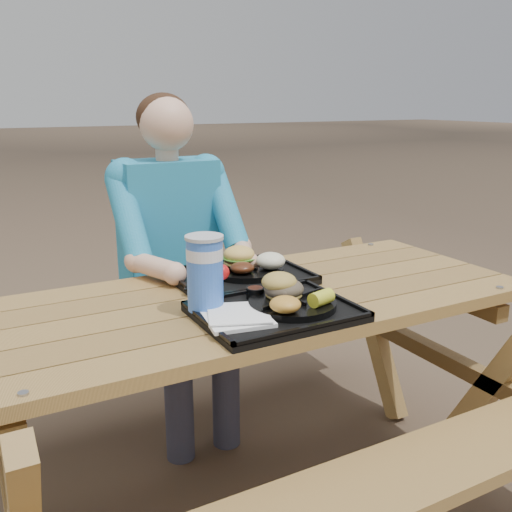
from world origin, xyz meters
name	(u,v)px	position (x,y,z in m)	size (l,w,h in m)	color
ground	(256,492)	(0.00, 0.00, 0.00)	(60.00, 60.00, 0.00)	#999999
picnic_table	(256,398)	(0.00, 0.00, 0.38)	(1.80, 1.49, 0.75)	#999999
tray_near	(275,313)	(-0.04, -0.20, 0.76)	(0.45, 0.35, 0.02)	black
tray_far	(240,277)	(0.02, 0.16, 0.76)	(0.45, 0.35, 0.02)	black
plate_near	(292,304)	(0.01, -0.20, 0.78)	(0.26, 0.26, 0.02)	black
plate_far	(247,270)	(0.05, 0.17, 0.78)	(0.26, 0.26, 0.02)	black
napkin_stack	(237,317)	(-0.18, -0.22, 0.78)	(0.18, 0.18, 0.02)	white
soda_cup	(205,275)	(-0.22, -0.09, 0.88)	(0.10, 0.10, 0.21)	blue
condiment_bbq	(255,293)	(-0.04, -0.08, 0.79)	(0.06, 0.06, 0.03)	black
condiment_mustard	(270,289)	(0.02, -0.06, 0.78)	(0.05, 0.05, 0.03)	yellow
sandwich	(284,278)	(0.01, -0.16, 0.85)	(0.11, 0.11, 0.12)	gold
mac_cheese	(285,304)	(-0.05, -0.27, 0.81)	(0.09, 0.09, 0.04)	gold
corn_cob	(321,298)	(0.07, -0.27, 0.81)	(0.07, 0.07, 0.04)	yellow
cutlery_far	(195,281)	(-0.15, 0.17, 0.77)	(0.03, 0.16, 0.01)	black
burger	(239,250)	(0.05, 0.22, 0.84)	(0.11, 0.11, 0.10)	#ECBA53
baked_beans	(242,268)	(0.01, 0.12, 0.81)	(0.08, 0.08, 0.04)	#4B210F
potato_salad	(271,261)	(0.12, 0.12, 0.82)	(0.10, 0.10, 0.06)	white
diner	(172,278)	(-0.06, 0.63, 0.64)	(0.48, 0.84, 1.28)	#1BA4BE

